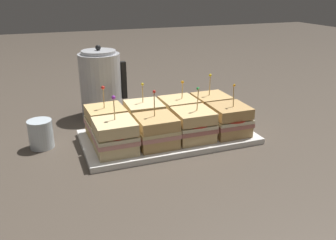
% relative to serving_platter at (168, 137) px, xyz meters
% --- Properties ---
extents(ground_plane, '(6.00, 6.00, 0.00)m').
position_rel_serving_platter_xyz_m(ground_plane, '(0.00, 0.00, -0.01)').
color(ground_plane, '#4C4238').
extents(serving_platter, '(0.55, 0.28, 0.02)m').
position_rel_serving_platter_xyz_m(serving_platter, '(0.00, 0.00, 0.00)').
color(serving_platter, white).
rests_on(serving_platter, ground_plane).
extents(sandwich_front_far_left, '(0.12, 0.12, 0.17)m').
position_rel_serving_platter_xyz_m(sandwich_front_far_left, '(-0.19, -0.06, 0.06)').
color(sandwich_front_far_left, beige).
rests_on(sandwich_front_far_left, serving_platter).
extents(sandwich_front_center_left, '(0.12, 0.12, 0.17)m').
position_rel_serving_platter_xyz_m(sandwich_front_center_left, '(-0.06, -0.06, 0.05)').
color(sandwich_front_center_left, tan).
rests_on(sandwich_front_center_left, serving_platter).
extents(sandwich_front_center_right, '(0.12, 0.12, 0.17)m').
position_rel_serving_platter_xyz_m(sandwich_front_center_right, '(0.06, -0.06, 0.06)').
color(sandwich_front_center_right, '#DBB77A').
rests_on(sandwich_front_center_right, serving_platter).
extents(sandwich_front_far_right, '(0.12, 0.12, 0.17)m').
position_rel_serving_platter_xyz_m(sandwich_front_far_right, '(0.19, -0.06, 0.06)').
color(sandwich_front_far_right, tan).
rests_on(sandwich_front_far_right, serving_platter).
extents(sandwich_back_far_left, '(0.13, 0.13, 0.17)m').
position_rel_serving_platter_xyz_m(sandwich_back_far_left, '(-0.19, 0.06, 0.06)').
color(sandwich_back_far_left, tan).
rests_on(sandwich_back_far_left, serving_platter).
extents(sandwich_back_center_left, '(0.12, 0.12, 0.16)m').
position_rel_serving_platter_xyz_m(sandwich_back_center_left, '(-0.06, 0.06, 0.06)').
color(sandwich_back_center_left, beige).
rests_on(sandwich_back_center_left, serving_platter).
extents(sandwich_back_center_right, '(0.12, 0.13, 0.16)m').
position_rel_serving_platter_xyz_m(sandwich_back_center_right, '(0.06, 0.07, 0.06)').
color(sandwich_back_center_right, '#DBB77A').
rests_on(sandwich_back_center_right, serving_platter).
extents(sandwich_back_far_right, '(0.12, 0.12, 0.17)m').
position_rel_serving_platter_xyz_m(sandwich_back_far_right, '(0.19, 0.06, 0.06)').
color(sandwich_back_far_right, tan).
rests_on(sandwich_back_far_right, serving_platter).
extents(kettle_steel, '(0.18, 0.15, 0.27)m').
position_rel_serving_platter_xyz_m(kettle_steel, '(-0.15, 0.31, 0.11)').
color(kettle_steel, '#B7BABF').
rests_on(kettle_steel, ground_plane).
extents(drinking_glass, '(0.07, 0.07, 0.09)m').
position_rel_serving_platter_xyz_m(drinking_glass, '(-0.39, 0.08, 0.04)').
color(drinking_glass, silver).
rests_on(drinking_glass, ground_plane).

